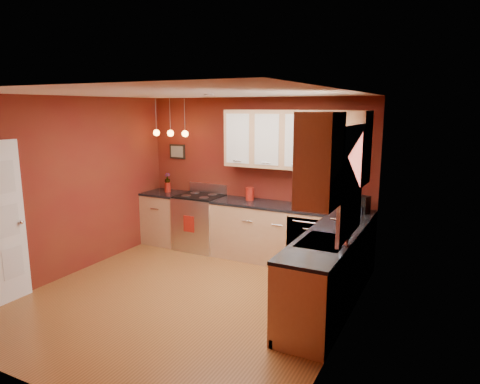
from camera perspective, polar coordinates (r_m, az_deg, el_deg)
The scene contains 26 objects.
floor at distance 5.76m, azimuth -7.16°, elevation -13.89°, with size 4.20×4.20×0.00m, color #965A2B.
ceiling at distance 5.23m, azimuth -7.87°, elevation 12.90°, with size 4.00×4.20×0.02m, color white.
wall_back at distance 7.14m, azimuth 2.05°, elevation 2.06°, with size 4.00×0.02×2.60m, color maroon.
wall_front at distance 3.87m, azimuth -25.48°, elevation -7.04°, with size 4.00×0.02×2.60m, color maroon.
wall_left at distance 6.67m, azimuth -21.83°, elevation 0.59°, with size 0.02×4.20×2.60m, color maroon.
wall_right at distance 4.55m, azimuth 13.82°, elevation -3.60°, with size 0.02×4.20×2.60m, color maroon.
base_cabinets_back_left at distance 7.90m, azimuth -9.86°, elevation -3.50°, with size 0.70×0.60×0.90m, color tan.
base_cabinets_back_right at distance 6.79m, azimuth 6.54°, elevation -5.86°, with size 2.54×0.60×0.90m, color tan.
base_cabinets_right at distance 5.30m, azimuth 11.32°, elevation -11.03°, with size 0.60×2.10×0.90m, color tan.
counter_back_left at distance 7.80m, azimuth -9.97°, elevation -0.16°, with size 0.70×0.62×0.04m, color black.
counter_back_right at distance 6.67m, azimuth 6.63°, elevation -2.00°, with size 2.54×0.62×0.04m, color black.
counter_right at distance 5.14m, azimuth 11.52°, elevation -6.18°, with size 0.62×2.10×0.04m, color black.
gas_range at distance 7.49m, azimuth -5.37°, elevation -3.96°, with size 0.76×0.64×1.11m.
dishwasher_front at distance 6.42m, azimuth 8.74°, elevation -6.96°, with size 0.60×0.02×0.80m, color silver.
sink at distance 5.01m, azimuth 11.08°, elevation -6.71°, with size 0.50×0.70×0.33m.
window at distance 4.76m, azimuth 14.58°, elevation 1.80°, with size 0.06×1.02×1.22m.
upper_cabinets_back at distance 6.68m, azimuth 6.16°, elevation 6.97°, with size 2.00×0.35×0.90m, color tan.
upper_cabinets_right at distance 4.79m, azimuth 13.05°, elevation 5.08°, with size 0.35×1.95×0.90m, color tan.
wall_picture at distance 7.86m, azimuth -8.34°, elevation 5.36°, with size 0.32×0.03×0.26m, color black.
pendant_lights at distance 7.50m, azimuth -9.25°, elevation 7.81°, with size 0.71×0.11×0.66m.
red_canister at distance 6.99m, azimuth 1.31°, elevation -0.25°, with size 0.14×0.14×0.21m.
red_vase at distance 7.79m, azimuth -9.62°, elevation 0.64°, with size 0.11×0.11×0.17m, color maroon.
flowers at distance 7.77m, azimuth -9.66°, elevation 1.80°, with size 0.10×0.10×0.19m, color maroon.
coffee_maker at distance 6.39m, azimuth 16.03°, elevation -1.71°, with size 0.21×0.21×0.25m.
soap_pump at distance 4.84m, azimuth 13.71°, elevation -5.87°, with size 0.09×0.10×0.21m, color silver.
dish_towel at distance 7.22m, azimuth -6.85°, elevation -4.25°, with size 0.20×0.01×0.28m, color maroon.
Camera 1 is at (2.97, -4.30, 2.44)m, focal length 32.00 mm.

